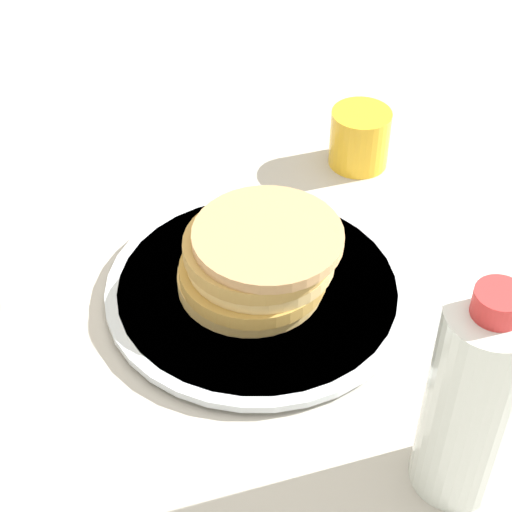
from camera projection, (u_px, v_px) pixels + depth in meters
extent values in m
plane|color=#BCB7AD|center=(243.00, 303.00, 0.77)|extent=(4.00, 4.00, 0.00)
cylinder|color=silver|center=(256.00, 289.00, 0.78)|extent=(0.25, 0.25, 0.01)
cylinder|color=silver|center=(256.00, 287.00, 0.78)|extent=(0.28, 0.28, 0.01)
cylinder|color=#DDB668|center=(251.00, 279.00, 0.77)|extent=(0.13, 0.13, 0.01)
cylinder|color=gold|center=(250.00, 268.00, 0.76)|extent=(0.13, 0.13, 0.01)
cylinder|color=#DFBC74|center=(258.00, 254.00, 0.75)|extent=(0.13, 0.13, 0.01)
cylinder|color=tan|center=(258.00, 246.00, 0.74)|extent=(0.13, 0.13, 0.01)
cylinder|color=tan|center=(268.00, 237.00, 0.73)|extent=(0.13, 0.13, 0.01)
cylinder|color=yellow|center=(360.00, 138.00, 0.91)|extent=(0.06, 0.06, 0.06)
cylinder|color=silver|center=(471.00, 402.00, 0.58)|extent=(0.06, 0.06, 0.17)
cylinder|color=red|center=(499.00, 303.00, 0.52)|extent=(0.03, 0.03, 0.02)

